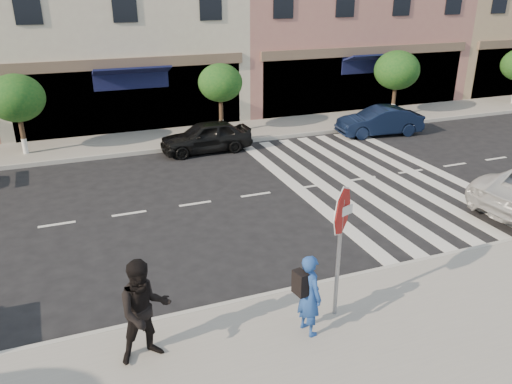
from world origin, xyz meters
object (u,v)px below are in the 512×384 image
object	(u,v)px
photographer	(309,295)
car_far_right	(379,121)
walker	(144,311)
car_far_mid	(206,137)
stop_sign	(341,225)

from	to	relation	value
photographer	car_far_right	bearing A→B (deg)	-49.34
car_far_right	walker	bearing A→B (deg)	-40.45
photographer	car_far_mid	world-z (taller)	photographer
stop_sign	walker	bearing A→B (deg)	158.47
stop_sign	car_far_right	distance (m)	14.10
stop_sign	car_far_mid	distance (m)	11.67
walker	car_far_right	distance (m)	16.46
walker	photographer	bearing A→B (deg)	-13.80
stop_sign	photographer	world-z (taller)	stop_sign
car_far_mid	car_far_right	world-z (taller)	same
stop_sign	walker	size ratio (longest dim) A/B	1.43
walker	car_far_right	world-z (taller)	walker
stop_sign	car_far_right	xyz separation A→B (m)	(8.52, 11.14, -1.50)
walker	car_far_mid	world-z (taller)	walker
walker	car_far_mid	size ratio (longest dim) A/B	0.53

